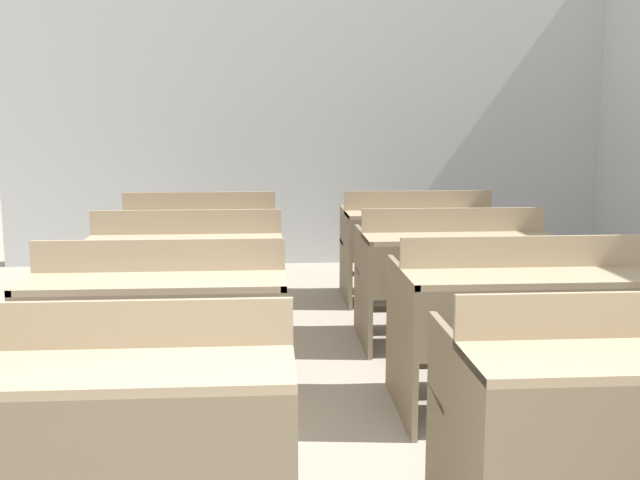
{
  "coord_description": "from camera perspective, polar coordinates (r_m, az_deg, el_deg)",
  "views": [
    {
      "loc": [
        -0.42,
        -1.1,
        1.44
      ],
      "look_at": [
        -0.12,
        3.05,
        0.78
      ],
      "focal_mm": 42.0,
      "sensor_mm": 36.0,
      "label": 1
    }
  ],
  "objects": [
    {
      "name": "bench_front_right",
      "position": [
        2.76,
        22.65,
        -11.9
      ],
      "size": [
        1.2,
        0.75,
        0.89
      ],
      "color": "#786952",
      "rests_on": "ground_plane"
    },
    {
      "name": "bench_second_right",
      "position": [
        3.83,
        15.04,
        -5.68
      ],
      "size": [
        1.2,
        0.75,
        0.89
      ],
      "color": "#7D6D56",
      "rests_on": "ground_plane"
    },
    {
      "name": "bench_back_right",
      "position": [
        6.09,
        7.51,
        -0.01
      ],
      "size": [
        1.2,
        0.75,
        0.89
      ],
      "color": "#7B6C55",
      "rests_on": "ground_plane"
    },
    {
      "name": "bench_third_right",
      "position": [
        4.93,
        10.14,
        -2.23
      ],
      "size": [
        1.2,
        0.75,
        0.89
      ],
      "color": "#7D6D56",
      "rests_on": "ground_plane"
    },
    {
      "name": "bench_front_left",
      "position": [
        2.53,
        -16.06,
        -13.42
      ],
      "size": [
        1.2,
        0.75,
        0.89
      ],
      "color": "#7E6F58",
      "rests_on": "ground_plane"
    },
    {
      "name": "bench_back_left",
      "position": [
        6.0,
        -9.14,
        -0.18
      ],
      "size": [
        1.2,
        0.75,
        0.89
      ],
      "color": "#7C6D56",
      "rests_on": "ground_plane"
    },
    {
      "name": "bench_second_left",
      "position": [
        3.68,
        -12.07,
        -6.17
      ],
      "size": [
        1.2,
        0.75,
        0.89
      ],
      "color": "#83735C",
      "rests_on": "ground_plane"
    },
    {
      "name": "bench_third_left",
      "position": [
        4.83,
        -10.07,
        -2.46
      ],
      "size": [
        1.2,
        0.75,
        0.89
      ],
      "color": "#81725B",
      "rests_on": "ground_plane"
    },
    {
      "name": "wall_back",
      "position": [
        7.56,
        -0.88,
        10.28
      ],
      "size": [
        6.08,
        0.06,
        3.2
      ],
      "color": "silver",
      "rests_on": "ground_plane"
    }
  ]
}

